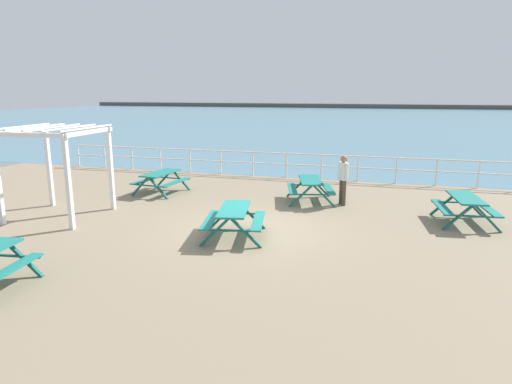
% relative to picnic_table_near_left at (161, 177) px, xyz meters
% --- Properties ---
extents(ground_plane, '(30.00, 24.00, 0.20)m').
position_rel_picnic_table_near_left_xyz_m(ground_plane, '(4.53, -3.45, -0.68)').
color(ground_plane, gray).
extents(sea_band, '(142.00, 90.00, 0.01)m').
position_rel_picnic_table_near_left_xyz_m(sea_band, '(4.53, 49.30, -0.58)').
color(sea_band, teal).
rests_on(sea_band, ground).
extents(distant_shoreline, '(142.00, 6.00, 1.80)m').
position_rel_picnic_table_near_left_xyz_m(distant_shoreline, '(4.53, 92.30, -0.58)').
color(distant_shoreline, '#4C4C47').
rests_on(distant_shoreline, ground).
extents(seaward_railing, '(23.07, 0.07, 1.08)m').
position_rel_picnic_table_near_left_xyz_m(seaward_railing, '(4.53, 4.30, 0.15)').
color(seaward_railing, white).
rests_on(seaward_railing, ground).
extents(picnic_table_near_left, '(1.68, 1.92, 0.80)m').
position_rel_picnic_table_near_left_xyz_m(picnic_table_near_left, '(0.00, 0.00, 0.00)').
color(picnic_table_near_left, '#1E7A70').
rests_on(picnic_table_near_left, ground).
extents(picnic_table_near_right, '(1.73, 1.97, 0.80)m').
position_rel_picnic_table_near_left_xyz_m(picnic_table_near_right, '(10.21, -1.05, 0.00)').
color(picnic_table_near_right, '#1E7A70').
rests_on(picnic_table_near_right, ground).
extents(picnic_table_mid_centre, '(1.86, 2.08, 0.80)m').
position_rel_picnic_table_near_left_xyz_m(picnic_table_mid_centre, '(4.31, -4.12, 0.00)').
color(picnic_table_mid_centre, '#1E7A70').
rests_on(picnic_table_mid_centre, ground).
extents(picnic_table_far_left, '(1.91, 2.13, 0.80)m').
position_rel_picnic_table_near_left_xyz_m(picnic_table_far_left, '(5.54, 0.25, 0.00)').
color(picnic_table_far_left, '#1E7A70').
rests_on(picnic_table_far_left, ground).
extents(visitor, '(0.37, 0.45, 1.66)m').
position_rel_picnic_table_near_left_xyz_m(visitor, '(6.64, 0.08, 0.36)').
color(visitor, '#4C4233').
rests_on(visitor, ground).
extents(lattice_pergola, '(2.62, 2.74, 2.70)m').
position_rel_picnic_table_near_left_xyz_m(lattice_pergola, '(-1.35, -3.75, 1.41)').
color(lattice_pergola, white).
rests_on(lattice_pergola, ground).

